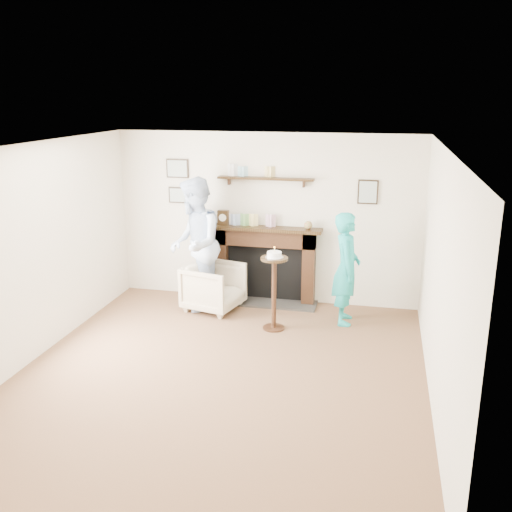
% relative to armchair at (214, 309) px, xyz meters
% --- Properties ---
extents(ground, '(5.00, 5.00, 0.00)m').
position_rel_armchair_xyz_m(ground, '(0.64, -1.89, 0.00)').
color(ground, brown).
rests_on(ground, ground).
extents(room_shell, '(4.54, 5.02, 2.52)m').
position_rel_armchair_xyz_m(room_shell, '(0.64, -1.20, 1.62)').
color(room_shell, beige).
rests_on(room_shell, ground).
extents(armchair, '(0.90, 0.88, 0.68)m').
position_rel_armchair_xyz_m(armchair, '(0.00, 0.00, 0.00)').
color(armchair, '#C7AC94').
rests_on(armchair, ground).
extents(man, '(0.96, 1.10, 1.91)m').
position_rel_armchair_xyz_m(man, '(-0.27, 0.01, 0.00)').
color(man, silver).
rests_on(man, ground).
extents(woman, '(0.41, 0.58, 1.53)m').
position_rel_armchair_xyz_m(woman, '(1.88, -0.07, 0.00)').
color(woman, '#1FB5A0').
rests_on(woman, ground).
extents(pedestal_table, '(0.35, 0.35, 1.13)m').
position_rel_armchair_xyz_m(pedestal_table, '(0.98, -0.51, 0.70)').
color(pedestal_table, black).
rests_on(pedestal_table, ground).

